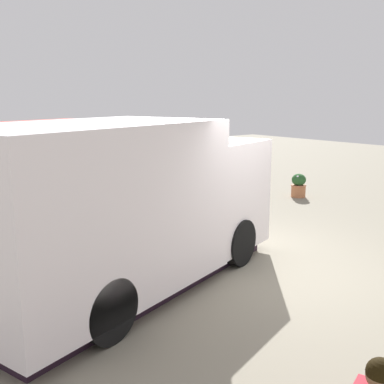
# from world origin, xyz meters

# --- Properties ---
(ground_plane) EXTENTS (40.00, 40.00, 0.00)m
(ground_plane) POSITION_xyz_m (0.00, 0.00, 0.00)
(ground_plane) COLOR gray
(food_truck) EXTENTS (5.60, 3.42, 2.46)m
(food_truck) POSITION_xyz_m (-2.21, 0.97, 1.19)
(food_truck) COLOR white
(food_truck) RESTS_ON ground_plane
(planter_flowering_near) EXTENTS (0.57, 0.57, 0.86)m
(planter_flowering_near) POSITION_xyz_m (-2.18, 4.98, 0.45)
(planter_flowering_near) COLOR #484F57
(planter_flowering_near) RESTS_ON ground_plane
(planter_flowering_far) EXTENTS (0.43, 0.43, 0.66)m
(planter_flowering_far) POSITION_xyz_m (4.84, 3.48, 0.33)
(planter_flowering_far) COLOR #B66D44
(planter_flowering_far) RESTS_ON ground_plane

